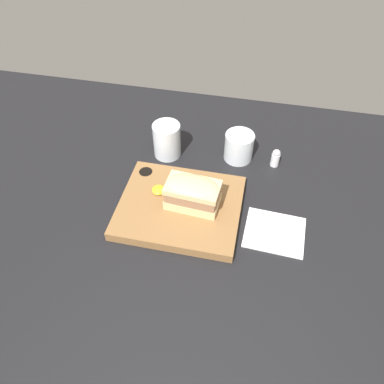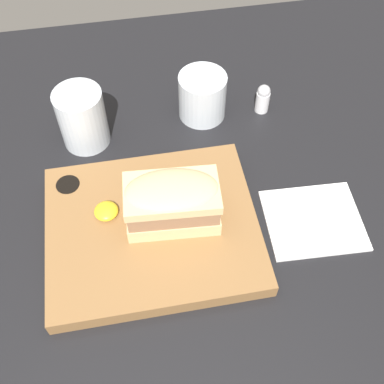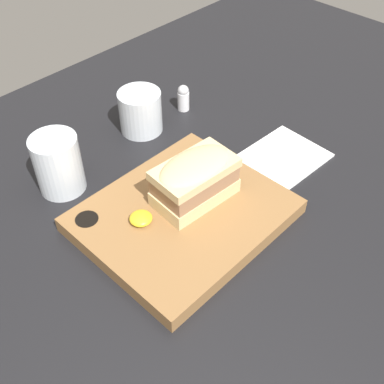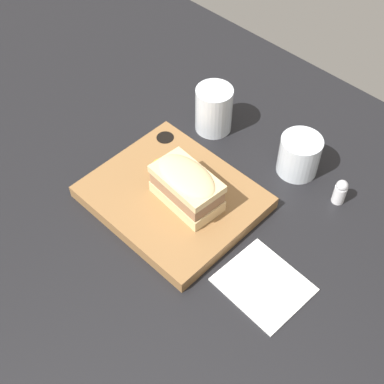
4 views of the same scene
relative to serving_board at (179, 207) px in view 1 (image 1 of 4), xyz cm
name	(u,v)px [view 1 (image 1 of 4)]	position (x,y,z in cm)	size (l,w,h in cm)	color
dining_table	(180,215)	(0.24, -0.76, -2.33)	(179.08, 109.91, 2.00)	black
serving_board	(179,207)	(0.00, 0.00, 0.00)	(30.66, 25.97, 2.72)	olive
sandwich	(193,193)	(3.45, 0.49, 5.58)	(13.67, 8.49, 7.91)	#DBBC84
mustard_dollop	(159,190)	(-6.06, 2.84, 2.03)	(3.55, 3.55, 1.42)	gold
water_glass	(167,142)	(-8.42, 20.65, 3.15)	(7.91, 7.91, 10.33)	silver
wine_glass	(239,147)	(12.19, 23.36, 2.48)	(8.29, 8.29, 8.28)	silver
napkin	(275,232)	(24.54, -2.20, -1.13)	(15.00, 13.14, 0.40)	white
salt_shaker	(276,158)	(22.92, 22.34, 1.50)	(2.43, 2.43, 5.59)	white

